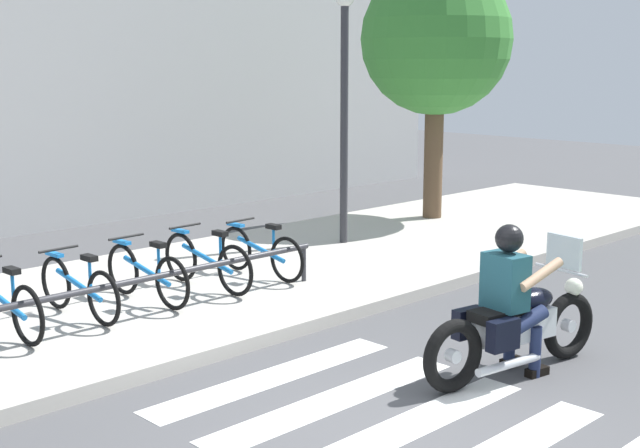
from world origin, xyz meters
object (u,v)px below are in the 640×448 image
(rider, at_px, (511,289))
(bicycle_4, at_px, (147,274))
(bicycle_5, at_px, (207,261))
(tree_near_rack, at_px, (436,41))
(bicycle_3, at_px, (79,288))
(motorcycle, at_px, (515,326))
(bicycle_6, at_px, (261,252))
(street_lamp, at_px, (344,94))
(bike_rack, at_px, (105,289))
(bicycle_2, at_px, (1,303))

(rider, bearing_deg, bicycle_4, 108.06)
(bicycle_5, relative_size, tree_near_rack, 0.36)
(bicycle_3, xyz_separation_m, bicycle_4, (0.87, -0.00, 0.01))
(motorcycle, bearing_deg, tree_near_rack, 44.20)
(bicycle_4, xyz_separation_m, tree_near_rack, (6.76, 1.15, 2.77))
(tree_near_rack, bearing_deg, bicycle_3, -171.45)
(bicycle_5, xyz_separation_m, bicycle_6, (0.87, 0.00, -0.01))
(bicycle_5, height_order, street_lamp, street_lamp)
(motorcycle, relative_size, rider, 1.52)
(bicycle_6, height_order, bike_rack, bicycle_6)
(rider, relative_size, street_lamp, 0.37)
(bicycle_6, relative_size, tree_near_rack, 0.34)
(bicycle_4, bearing_deg, rider, -71.94)
(bicycle_5, bearing_deg, bicycle_2, 179.99)
(bicycle_6, bearing_deg, bike_rack, -167.95)
(bike_rack, bearing_deg, street_lamp, 14.81)
(bicycle_2, relative_size, tree_near_rack, 0.37)
(bike_rack, height_order, tree_near_rack, tree_near_rack)
(bicycle_5, distance_m, tree_near_rack, 6.61)
(motorcycle, xyz_separation_m, rider, (-0.07, 0.02, 0.37))
(rider, distance_m, bicycle_3, 4.62)
(bicycle_3, bearing_deg, motorcycle, -60.92)
(rider, bearing_deg, bicycle_3, 118.36)
(bicycle_2, bearing_deg, rider, -53.00)
(bicycle_6, height_order, street_lamp, street_lamp)
(tree_near_rack, bearing_deg, bicycle_6, -167.15)
(bicycle_6, distance_m, street_lamp, 3.13)
(bicycle_3, xyz_separation_m, bicycle_5, (1.73, -0.00, 0.01))
(bicycle_3, relative_size, tree_near_rack, 0.34)
(bicycle_2, bearing_deg, street_lamp, 7.36)
(rider, bearing_deg, bicycle_6, 84.21)
(bicycle_2, relative_size, bicycle_4, 1.06)
(bicycle_6, bearing_deg, bicycle_2, -180.00)
(motorcycle, distance_m, tree_near_rack, 7.99)
(motorcycle, height_order, bicycle_3, motorcycle)
(bicycle_4, bearing_deg, tree_near_rack, 9.63)
(tree_near_rack, bearing_deg, street_lamp, -171.59)
(bicycle_3, bearing_deg, street_lamp, 8.63)
(bicycle_2, distance_m, bicycle_6, 3.47)
(bicycle_2, bearing_deg, tree_near_rack, 7.69)
(bicycle_4, height_order, tree_near_rack, tree_near_rack)
(bicycle_3, distance_m, street_lamp, 5.35)
(bicycle_4, bearing_deg, bike_rack, -147.39)
(bicycle_2, height_order, street_lamp, street_lamp)
(bicycle_2, height_order, tree_near_rack, tree_near_rack)
(bicycle_3, relative_size, bicycle_4, 0.99)
(bicycle_2, bearing_deg, bike_rack, -32.61)
(motorcycle, height_order, bicycle_6, motorcycle)
(street_lamp, bearing_deg, bicycle_3, -171.37)
(bike_rack, bearing_deg, bicycle_6, 12.05)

